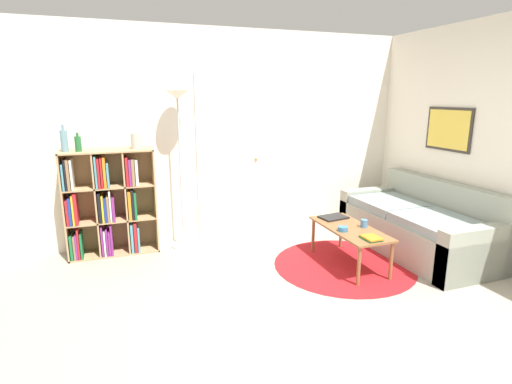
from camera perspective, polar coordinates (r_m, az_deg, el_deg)
ground_plane at (r=3.22m, az=12.45°, el=-20.75°), size 14.00×14.00×0.00m
wall_back at (r=5.16m, az=-2.92°, el=7.92°), size 7.54×0.11×2.60m
wall_right at (r=5.21m, az=27.13°, el=6.66°), size 0.08×5.68×2.60m
rug at (r=4.52m, az=12.41°, el=-10.12°), size 1.51×1.51×0.01m
bookshelf at (r=4.86m, az=-20.48°, el=-1.63°), size 0.99×0.34×1.21m
floor_lamp at (r=4.72m, az=-11.03°, el=9.67°), size 0.31×0.31×1.86m
couch at (r=5.13m, az=22.37°, el=-4.61°), size 0.91×1.90×0.82m
coffee_table at (r=4.42m, az=13.24°, el=-5.54°), size 0.46×1.02×0.42m
laptop at (r=4.69m, az=10.99°, el=-3.56°), size 0.33×0.26×0.02m
bowl at (r=4.27m, az=12.31°, el=-5.17°), size 0.10×0.10×0.05m
book_stack_on_table at (r=4.10m, az=16.13°, el=-6.34°), size 0.16×0.20×0.03m
cup at (r=4.44m, az=15.17°, el=-4.37°), size 0.07×0.07×0.09m
bottle_left at (r=4.76m, az=-25.71°, el=6.64°), size 0.08×0.08×0.29m
bottle_middle at (r=4.72m, az=-24.07°, el=6.32°), size 0.07×0.07×0.20m
vase_on_shelf at (r=4.74m, az=-16.76°, el=6.96°), size 0.11×0.11×0.17m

